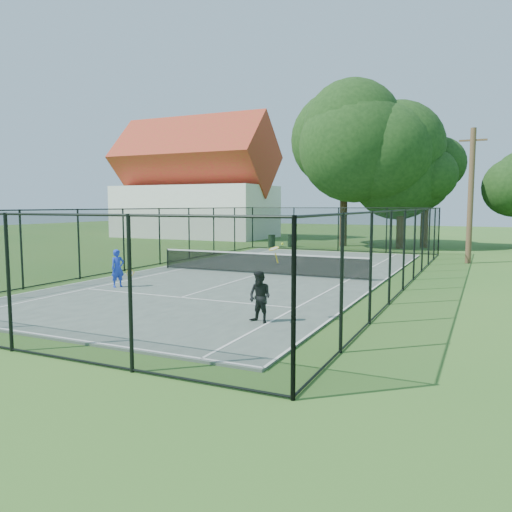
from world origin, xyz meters
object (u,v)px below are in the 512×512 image
at_px(trash_bin_right, 291,241).
at_px(utility_pole, 471,195).
at_px(player_blue, 118,268).
at_px(tennis_net, 260,262).
at_px(player_black, 260,297).
at_px(trash_bin_left, 272,241).

distance_m(trash_bin_right, utility_pole, 14.29).
bearing_deg(player_blue, tennis_net, 58.85).
distance_m(tennis_net, player_black, 9.41).
xyz_separation_m(tennis_net, utility_pole, (8.37, 9.00, 3.10)).
bearing_deg(trash_bin_left, tennis_net, -68.90).
distance_m(tennis_net, utility_pole, 12.68).
bearing_deg(utility_pole, player_blue, -128.86).
height_order(trash_bin_left, trash_bin_right, trash_bin_right).
relative_size(tennis_net, player_blue, 7.05).
height_order(trash_bin_left, player_blue, player_blue).
xyz_separation_m(trash_bin_right, player_black, (8.09, -23.55, 0.27)).
relative_size(trash_bin_left, trash_bin_right, 0.98).
distance_m(utility_pole, player_blue, 18.94).
relative_size(player_blue, player_black, 0.68).
height_order(tennis_net, player_blue, player_blue).
height_order(utility_pole, player_blue, utility_pole).
relative_size(utility_pole, player_blue, 5.06).
height_order(trash_bin_left, player_black, player_black).
bearing_deg(utility_pole, trash_bin_right, 154.54).
relative_size(trash_bin_left, utility_pole, 0.13).
distance_m(tennis_net, trash_bin_right, 15.56).
distance_m(trash_bin_right, player_black, 24.90).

